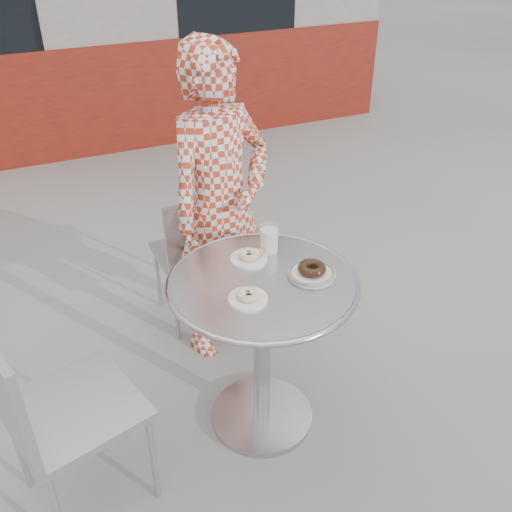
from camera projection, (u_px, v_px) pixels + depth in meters
name	position (u px, v px, depth m)	size (l,w,h in m)	color
ground	(266.00, 411.00, 2.76)	(60.00, 60.00, 0.00)	#9F9C97
bistro_table	(262.00, 318.00, 2.40)	(0.79, 0.79, 0.80)	silver
chair_far	(195.00, 279.00, 3.26)	(0.40, 0.40, 0.83)	#ACAFB4
chair_left	(79.00, 445.00, 2.23)	(0.56, 0.56, 0.96)	#ACAFB4
seated_person	(221.00, 208.00, 2.81)	(0.59, 0.39, 1.62)	#AF321B
plate_far	(250.00, 256.00, 2.43)	(0.16, 0.16, 0.04)	white
plate_near	(248.00, 297.00, 2.18)	(0.15, 0.15, 0.04)	white
plate_checker	(312.00, 272.00, 2.33)	(0.20, 0.20, 0.05)	white
milk_cup	(269.00, 239.00, 2.46)	(0.08, 0.08, 0.13)	white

